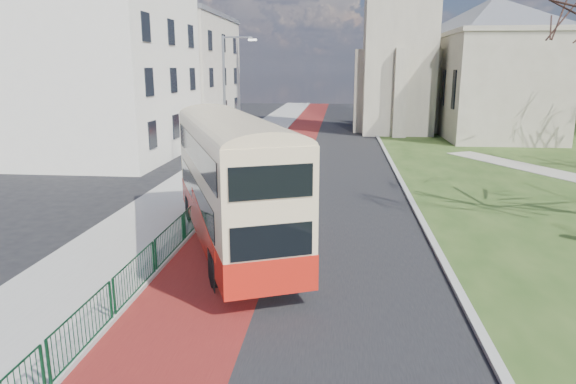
# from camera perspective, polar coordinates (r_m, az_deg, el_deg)

# --- Properties ---
(ground) EXTENTS (160.00, 160.00, 0.00)m
(ground) POSITION_cam_1_polar(r_m,az_deg,el_deg) (15.07, -4.90, -10.86)
(ground) COLOR black
(ground) RESTS_ON ground
(road_carriageway) EXTENTS (9.00, 120.00, 0.01)m
(road_carriageway) POSITION_cam_1_polar(r_m,az_deg,el_deg) (34.06, 3.81, 3.05)
(road_carriageway) COLOR black
(road_carriageway) RESTS_ON ground
(bus_lane) EXTENTS (3.40, 120.00, 0.01)m
(bus_lane) POSITION_cam_1_polar(r_m,az_deg,el_deg) (34.25, -0.72, 3.14)
(bus_lane) COLOR #591414
(bus_lane) RESTS_ON ground
(pavement_west) EXTENTS (4.00, 120.00, 0.12)m
(pavement_west) POSITION_cam_1_polar(r_m,az_deg,el_deg) (34.87, -6.94, 3.32)
(pavement_west) COLOR gray
(pavement_west) RESTS_ON ground
(kerb_west) EXTENTS (0.25, 120.00, 0.13)m
(kerb_west) POSITION_cam_1_polar(r_m,az_deg,el_deg) (34.49, -3.70, 3.28)
(kerb_west) COLOR #999993
(kerb_west) RESTS_ON ground
(kerb_east) EXTENTS (0.25, 80.00, 0.13)m
(kerb_east) POSITION_cam_1_polar(r_m,az_deg,el_deg) (36.16, 11.24, 3.53)
(kerb_east) COLOR #999993
(kerb_east) RESTS_ON ground
(pedestrian_railing) EXTENTS (0.07, 24.00, 1.12)m
(pedestrian_railing) POSITION_cam_1_polar(r_m,az_deg,el_deg) (19.19, -11.42, -3.87)
(pedestrian_railing) COLOR #0C371E
(pedestrian_railing) RESTS_ON ground
(street_block_near) EXTENTS (10.30, 14.30, 13.00)m
(street_block_near) POSITION_cam_1_polar(r_m,az_deg,el_deg) (39.18, -19.87, 13.24)
(street_block_near) COLOR silver
(street_block_near) RESTS_ON ground
(street_block_far) EXTENTS (10.30, 16.30, 11.50)m
(street_block_far) POSITION_cam_1_polar(r_m,az_deg,el_deg) (54.09, -12.41, 12.80)
(street_block_far) COLOR #BCB09F
(street_block_far) RESTS_ON ground
(streetlamp) EXTENTS (2.13, 0.18, 8.00)m
(streetlamp) POSITION_cam_1_polar(r_m,az_deg,el_deg) (32.27, -6.81, 10.61)
(streetlamp) COLOR gray
(streetlamp) RESTS_ON pavement_west
(bus) EXTENTS (6.46, 10.98, 4.53)m
(bus) POSITION_cam_1_polar(r_m,az_deg,el_deg) (17.90, -6.28, 1.79)
(bus) COLOR #AF1A10
(bus) RESTS_ON ground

